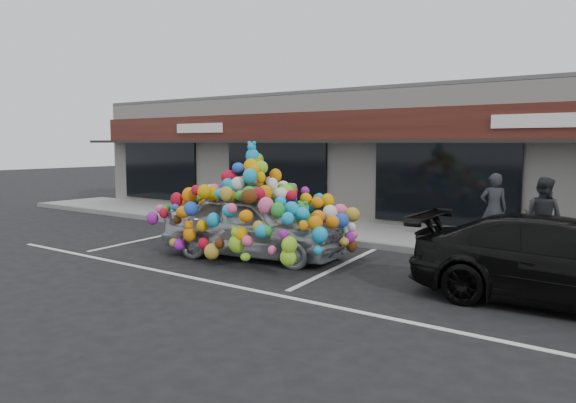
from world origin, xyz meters
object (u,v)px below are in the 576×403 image
Objects in this scene: black_sedan at (567,263)px; toy_car at (254,218)px; pedestrian_a at (494,209)px; pedestrian_b at (542,217)px.

toy_car is at bearing 86.80° from black_sedan.
pedestrian_a is at bearing 27.11° from black_sedan.
pedestrian_b is at bearing -70.62° from toy_car.
black_sedan is at bearing 122.15° from pedestrian_b.
toy_car reaches higher than black_sedan.
pedestrian_a is at bearing -56.67° from toy_car.
toy_car is 2.77× the size of pedestrian_a.
toy_car is 6.27m from pedestrian_b.
pedestrian_a is (-2.36, 4.01, 0.31)m from black_sedan.
pedestrian_b is (5.41, 3.18, 0.12)m from toy_car.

